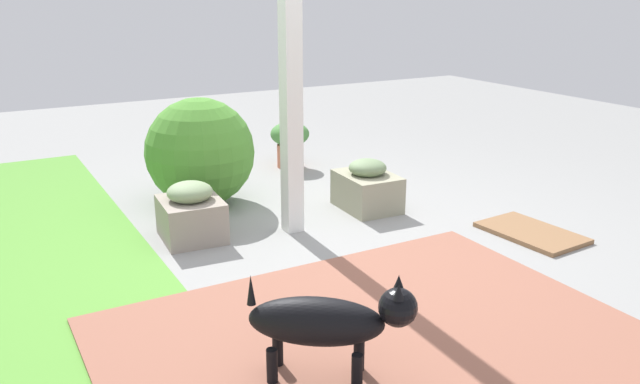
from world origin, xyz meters
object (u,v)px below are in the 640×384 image
object	(u,v)px
stone_planter_mid	(191,214)
doormat	(531,233)
porch_pillar	(290,51)
terracotta_pot_broad	(290,141)
round_shrub	(200,152)
dog	(328,321)
stone_planter_nearest	(367,187)

from	to	relation	value
stone_planter_mid	doormat	distance (m)	2.21
porch_pillar	terracotta_pot_broad	xyz separation A→B (m)	(1.43, -0.71, -0.93)
porch_pillar	stone_planter_mid	distance (m)	1.20
round_shrub	dog	distance (m)	2.45
porch_pillar	stone_planter_nearest	size ratio (longest dim) A/B	4.80
round_shrub	doormat	size ratio (longest dim) A/B	1.23
dog	round_shrub	bearing A→B (deg)	-7.62
terracotta_pot_broad	doormat	world-z (taller)	terracotta_pot_broad
stone_planter_mid	dog	distance (m)	1.80
dog	porch_pillar	bearing A→B (deg)	-22.29
stone_planter_mid	terracotta_pot_broad	world-z (taller)	terracotta_pot_broad
porch_pillar	stone_planter_nearest	bearing A→B (deg)	-79.41
porch_pillar	doormat	world-z (taller)	porch_pillar
round_shrub	stone_planter_nearest	bearing A→B (deg)	-124.35
stone_planter_nearest	terracotta_pot_broad	size ratio (longest dim) A/B	1.20
doormat	round_shrub	bearing A→B (deg)	44.90
round_shrub	doormat	bearing A→B (deg)	-135.10
porch_pillar	dog	distance (m)	1.96
porch_pillar	doormat	xyz separation A→B (m)	(-0.85, -1.32, -1.16)
stone_planter_nearest	terracotta_pot_broad	xyz separation A→B (m)	(1.30, -0.03, 0.08)
stone_planter_nearest	dog	distance (m)	2.19
porch_pillar	stone_planter_nearest	xyz separation A→B (m)	(0.13, -0.67, -1.01)
dog	doormat	world-z (taller)	dog
dog	terracotta_pot_broad	bearing A→B (deg)	-24.19
round_shrub	porch_pillar	bearing A→B (deg)	-157.51
terracotta_pot_broad	round_shrub	bearing A→B (deg)	120.56
porch_pillar	doormat	bearing A→B (deg)	-122.72
stone_planter_mid	round_shrub	distance (m)	0.74
stone_planter_mid	round_shrub	world-z (taller)	round_shrub
stone_planter_nearest	stone_planter_mid	distance (m)	1.30
stone_planter_nearest	porch_pillar	bearing A→B (deg)	100.59
stone_planter_nearest	dog	bearing A→B (deg)	142.55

